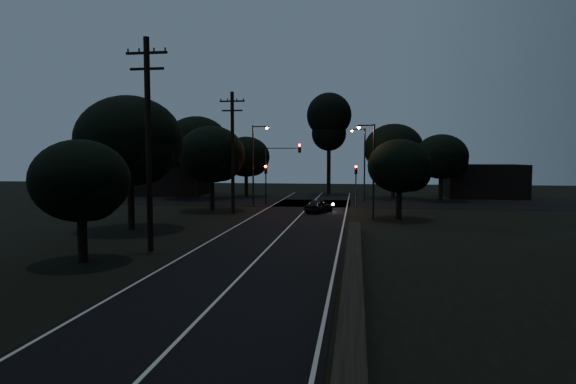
% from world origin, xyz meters
% --- Properties ---
extents(road_surface, '(60.00, 70.00, 0.03)m').
position_xyz_m(road_surface, '(0.00, 31.12, 0.01)').
color(road_surface, black).
rests_on(road_surface, ground).
extents(retaining_wall, '(6.93, 26.00, 1.60)m').
position_xyz_m(retaining_wall, '(7.74, 3.00, 0.62)').
color(retaining_wall, black).
rests_on(retaining_wall, ground).
extents(utility_pole_mid, '(2.20, 0.30, 11.00)m').
position_xyz_m(utility_pole_mid, '(-6.00, 15.00, 5.74)').
color(utility_pole_mid, black).
rests_on(utility_pole_mid, ground).
extents(utility_pole_far, '(2.20, 0.30, 10.50)m').
position_xyz_m(utility_pole_far, '(-6.00, 32.00, 5.48)').
color(utility_pole_far, black).
rests_on(utility_pole_far, ground).
extents(tree_left_b, '(4.50, 4.50, 5.72)m').
position_xyz_m(tree_left_b, '(-7.84, 11.91, 3.71)').
color(tree_left_b, black).
rests_on(tree_left_b, ground).
extents(tree_left_c, '(7.13, 7.13, 9.01)m').
position_xyz_m(tree_left_c, '(-10.25, 21.86, 5.83)').
color(tree_left_c, black).
rests_on(tree_left_c, ground).
extents(tree_left_d, '(6.11, 6.11, 7.75)m').
position_xyz_m(tree_left_d, '(-8.28, 33.88, 5.02)').
color(tree_left_d, black).
rests_on(tree_left_d, ground).
extents(tree_far_nw, '(5.88, 5.88, 7.45)m').
position_xyz_m(tree_far_nw, '(-8.79, 49.88, 4.83)').
color(tree_far_nw, black).
rests_on(tree_far_nw, ground).
extents(tree_far_w, '(7.60, 7.60, 9.68)m').
position_xyz_m(tree_far_w, '(-13.73, 45.85, 6.30)').
color(tree_far_w, black).
rests_on(tree_far_w, ground).
extents(tree_far_ne, '(7.01, 7.01, 8.86)m').
position_xyz_m(tree_far_ne, '(9.25, 49.86, 5.74)').
color(tree_far_ne, black).
rests_on(tree_far_ne, ground).
extents(tree_far_e, '(5.87, 5.87, 7.45)m').
position_xyz_m(tree_far_e, '(14.21, 46.88, 4.83)').
color(tree_far_e, black).
rests_on(tree_far_e, ground).
extents(tree_right_a, '(4.98, 4.98, 6.33)m').
position_xyz_m(tree_right_a, '(8.18, 29.90, 4.10)').
color(tree_right_a, black).
rests_on(tree_right_a, ground).
extents(tall_pine, '(5.86, 5.86, 13.32)m').
position_xyz_m(tall_pine, '(1.00, 55.00, 9.59)').
color(tall_pine, black).
rests_on(tall_pine, ground).
extents(building_left, '(10.00, 8.00, 4.40)m').
position_xyz_m(building_left, '(-20.00, 52.00, 2.20)').
color(building_left, black).
rests_on(building_left, ground).
extents(building_right, '(9.00, 7.00, 4.00)m').
position_xyz_m(building_right, '(20.00, 53.00, 2.00)').
color(building_right, black).
rests_on(building_right, ground).
extents(signal_left, '(0.28, 0.35, 4.10)m').
position_xyz_m(signal_left, '(-4.60, 39.99, 2.84)').
color(signal_left, black).
rests_on(signal_left, ground).
extents(signal_right, '(0.28, 0.35, 4.10)m').
position_xyz_m(signal_right, '(4.60, 39.99, 2.84)').
color(signal_right, black).
rests_on(signal_right, ground).
extents(signal_mast, '(3.70, 0.35, 6.25)m').
position_xyz_m(signal_mast, '(-2.91, 39.99, 4.34)').
color(signal_mast, black).
rests_on(signal_mast, ground).
extents(streetlight_a, '(1.66, 0.26, 8.00)m').
position_xyz_m(streetlight_a, '(-5.31, 38.00, 4.64)').
color(streetlight_a, black).
rests_on(streetlight_a, ground).
extents(streetlight_b, '(1.66, 0.26, 8.00)m').
position_xyz_m(streetlight_b, '(5.31, 44.00, 4.64)').
color(streetlight_b, black).
rests_on(streetlight_b, ground).
extents(streetlight_c, '(1.46, 0.26, 7.50)m').
position_xyz_m(streetlight_c, '(5.83, 30.00, 4.35)').
color(streetlight_c, black).
rests_on(streetlight_c, ground).
extents(car, '(2.62, 3.80, 1.20)m').
position_xyz_m(car, '(1.39, 33.62, 0.60)').
color(car, black).
rests_on(car, ground).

